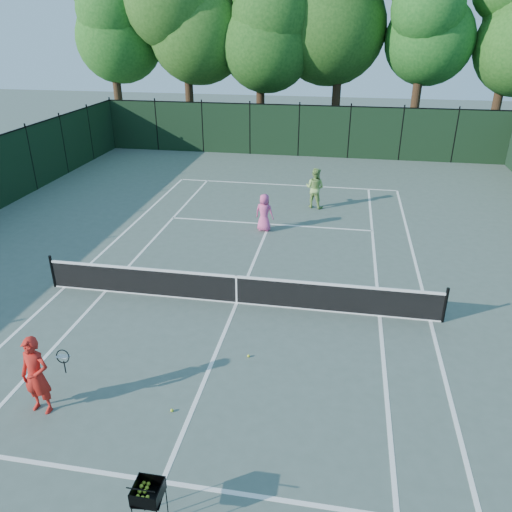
% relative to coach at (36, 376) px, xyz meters
% --- Properties ---
extents(ground, '(90.00, 90.00, 0.00)m').
position_rel_coach_xyz_m(ground, '(3.13, 5.07, -0.90)').
color(ground, '#4A5B51').
rests_on(ground, ground).
extents(sideline_doubles_left, '(0.10, 23.77, 0.01)m').
position_rel_coach_xyz_m(sideline_doubles_left, '(-2.36, 5.07, -0.89)').
color(sideline_doubles_left, white).
rests_on(sideline_doubles_left, ground).
extents(sideline_doubles_right, '(0.10, 23.77, 0.01)m').
position_rel_coach_xyz_m(sideline_doubles_right, '(8.61, 5.07, -0.89)').
color(sideline_doubles_right, white).
rests_on(sideline_doubles_right, ground).
extents(sideline_singles_left, '(0.10, 23.77, 0.01)m').
position_rel_coach_xyz_m(sideline_singles_left, '(-0.99, 5.07, -0.89)').
color(sideline_singles_left, white).
rests_on(sideline_singles_left, ground).
extents(sideline_singles_right, '(0.10, 23.77, 0.01)m').
position_rel_coach_xyz_m(sideline_singles_right, '(7.24, 5.07, -0.89)').
color(sideline_singles_right, white).
rests_on(sideline_singles_right, ground).
extents(baseline_far, '(10.97, 0.10, 0.01)m').
position_rel_coach_xyz_m(baseline_far, '(3.13, 16.95, -0.89)').
color(baseline_far, white).
rests_on(baseline_far, ground).
extents(service_line_near, '(8.23, 0.10, 0.01)m').
position_rel_coach_xyz_m(service_line_near, '(3.13, -1.33, -0.89)').
color(service_line_near, white).
rests_on(service_line_near, ground).
extents(service_line_far, '(8.23, 0.10, 0.01)m').
position_rel_coach_xyz_m(service_line_far, '(3.13, 11.47, -0.89)').
color(service_line_far, white).
rests_on(service_line_far, ground).
extents(center_service_line, '(0.10, 12.80, 0.01)m').
position_rel_coach_xyz_m(center_service_line, '(3.13, 5.07, -0.89)').
color(center_service_line, white).
rests_on(center_service_line, ground).
extents(tennis_net, '(11.69, 0.09, 1.06)m').
position_rel_coach_xyz_m(tennis_net, '(3.13, 5.07, -0.42)').
color(tennis_net, black).
rests_on(tennis_net, ground).
extents(fence_far, '(24.00, 0.05, 3.00)m').
position_rel_coach_xyz_m(fence_far, '(3.13, 23.07, 0.60)').
color(fence_far, black).
rests_on(fence_far, ground).
extents(tree_0, '(6.40, 6.40, 13.14)m').
position_rel_coach_xyz_m(tree_0, '(-9.87, 26.57, 7.26)').
color(tree_0, black).
rests_on(tree_0, ground).
extents(tree_1, '(6.80, 6.80, 13.98)m').
position_rel_coach_xyz_m(tree_1, '(-4.87, 27.07, 7.79)').
color(tree_1, black).
rests_on(tree_1, ground).
extents(tree_2, '(6.00, 6.00, 12.40)m').
position_rel_coach_xyz_m(tree_2, '(0.13, 26.87, 6.83)').
color(tree_2, black).
rests_on(tree_2, ground).
extents(tree_4, '(6.20, 6.20, 12.97)m').
position_rel_coach_xyz_m(tree_4, '(10.13, 26.67, 7.24)').
color(tree_4, black).
rests_on(tree_4, ground).
extents(coach, '(0.98, 0.60, 1.79)m').
position_rel_coach_xyz_m(coach, '(0.00, 0.00, 0.00)').
color(coach, red).
rests_on(coach, ground).
extents(player_pink, '(0.81, 0.61, 1.49)m').
position_rel_coach_xyz_m(player_pink, '(3.02, 10.78, -0.15)').
color(player_pink, '#DA4D8C').
rests_on(player_pink, ground).
extents(player_green, '(1.04, 0.92, 1.78)m').
position_rel_coach_xyz_m(player_green, '(4.77, 13.86, -0.01)').
color(player_green, '#89B45A').
rests_on(player_green, ground).
extents(ball_hopper, '(0.50, 0.50, 0.88)m').
position_rel_coach_xyz_m(ball_hopper, '(3.24, -2.14, -0.16)').
color(ball_hopper, black).
rests_on(ball_hopper, ground).
extents(loose_ball_near_cart, '(0.07, 0.07, 0.07)m').
position_rel_coach_xyz_m(loose_ball_near_cart, '(2.72, 0.41, -0.86)').
color(loose_ball_near_cart, '#BCD02A').
rests_on(loose_ball_near_cart, ground).
extents(loose_ball_midcourt, '(0.07, 0.07, 0.07)m').
position_rel_coach_xyz_m(loose_ball_midcourt, '(3.96, 2.56, -0.86)').
color(loose_ball_midcourt, yellow).
rests_on(loose_ball_midcourt, ground).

